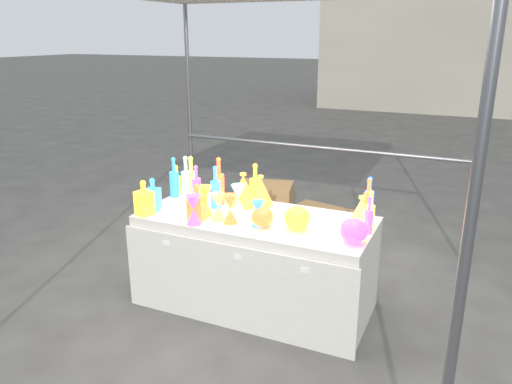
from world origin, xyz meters
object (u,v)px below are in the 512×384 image
at_px(globe_0, 297,219).
at_px(bottle_0, 177,180).
at_px(decanter_0, 144,198).
at_px(lampshade_0, 243,189).
at_px(cardboard_box_closed, 265,203).
at_px(hourglass_0, 230,209).
at_px(display_table, 256,261).

bearing_deg(globe_0, bottle_0, 165.58).
relative_size(decanter_0, lampshade_0, 1.00).
relative_size(cardboard_box_closed, hourglass_0, 2.78).
height_order(cardboard_box_closed, hourglass_0, hourglass_0).
height_order(bottle_0, hourglass_0, bottle_0).
relative_size(bottle_0, decanter_0, 0.98).
bearing_deg(bottle_0, decanter_0, -85.79).
bearing_deg(cardboard_box_closed, decanter_0, -107.28).
height_order(decanter_0, lampshade_0, same).
height_order(cardboard_box_closed, bottle_0, bottle_0).
xyz_separation_m(cardboard_box_closed, lampshade_0, (0.47, -1.56, 0.67)).
distance_m(display_table, bottle_0, 1.02).
relative_size(bottle_0, lampshade_0, 0.98).
xyz_separation_m(bottle_0, decanter_0, (0.04, -0.52, 0.00)).
distance_m(decanter_0, globe_0, 1.20).
bearing_deg(cardboard_box_closed, bottle_0, -109.91).
distance_m(bottle_0, hourglass_0, 0.83).
distance_m(cardboard_box_closed, hourglass_0, 2.13).
bearing_deg(decanter_0, bottle_0, 111.64).
relative_size(cardboard_box_closed, decanter_0, 2.20).
bearing_deg(decanter_0, lampshade_0, 57.35).
distance_m(cardboard_box_closed, lampshade_0, 1.76).
height_order(display_table, globe_0, globe_0).
xyz_separation_m(display_table, cardboard_box_closed, (-0.68, 1.77, -0.15)).
bearing_deg(display_table, bottle_0, 165.78).
xyz_separation_m(bottle_0, globe_0, (1.22, -0.31, -0.06)).
bearing_deg(display_table, lampshade_0, 134.57).
bearing_deg(globe_0, decanter_0, -170.27).
xyz_separation_m(display_table, hourglass_0, (-0.12, -0.19, 0.49)).
bearing_deg(bottle_0, lampshade_0, -0.80).
bearing_deg(display_table, globe_0, -14.87).
xyz_separation_m(display_table, bottle_0, (-0.85, 0.22, 0.51)).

